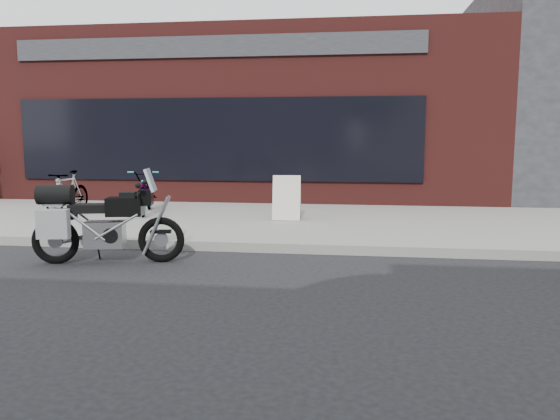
{
  "coord_description": "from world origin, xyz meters",
  "views": [
    {
      "loc": [
        1.4,
        -4.07,
        1.76
      ],
      "look_at": [
        0.48,
        2.66,
        0.85
      ],
      "focal_mm": 35.0,
      "sensor_mm": 36.0,
      "label": 1
    }
  ],
  "objects_px": {
    "bicycle_rear": "(68,193)",
    "sandwich_sign": "(287,197)",
    "bicycle_front": "(146,192)",
    "motorcycle": "(97,223)"
  },
  "relations": [
    {
      "from": "bicycle_rear",
      "to": "sandwich_sign",
      "type": "relative_size",
      "value": 1.74
    },
    {
      "from": "sandwich_sign",
      "to": "bicycle_rear",
      "type": "bearing_deg",
      "value": 176.12
    },
    {
      "from": "bicycle_rear",
      "to": "bicycle_front",
      "type": "bearing_deg",
      "value": 18.01
    },
    {
      "from": "motorcycle",
      "to": "bicycle_rear",
      "type": "height_order",
      "value": "motorcycle"
    },
    {
      "from": "bicycle_front",
      "to": "motorcycle",
      "type": "bearing_deg",
      "value": -93.4
    },
    {
      "from": "bicycle_front",
      "to": "sandwich_sign",
      "type": "bearing_deg",
      "value": -23.52
    },
    {
      "from": "bicycle_front",
      "to": "bicycle_rear",
      "type": "distance_m",
      "value": 1.61
    },
    {
      "from": "motorcycle",
      "to": "bicycle_rear",
      "type": "relative_size",
      "value": 1.38
    },
    {
      "from": "bicycle_front",
      "to": "sandwich_sign",
      "type": "height_order",
      "value": "bicycle_front"
    },
    {
      "from": "motorcycle",
      "to": "bicycle_rear",
      "type": "xyz_separation_m",
      "value": [
        -2.39,
        3.54,
        0.03
      ]
    }
  ]
}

